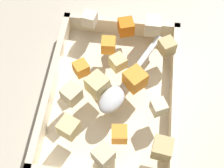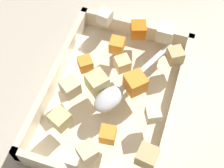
# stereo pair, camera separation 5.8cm
# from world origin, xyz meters

# --- Properties ---
(ground_plane) EXTENTS (4.00, 4.00, 0.00)m
(ground_plane) POSITION_xyz_m (0.00, 0.00, 0.00)
(ground_plane) COLOR #BCB29E
(baking_dish) EXTENTS (0.33, 0.24, 0.05)m
(baking_dish) POSITION_xyz_m (-0.01, -0.01, 0.02)
(baking_dish) COLOR beige
(baking_dish) RESTS_ON ground_plane
(carrot_chunk_near_spoon) EXTENTS (0.05, 0.05, 0.03)m
(carrot_chunk_near_spoon) POSITION_xyz_m (0.00, -0.05, 0.07)
(carrot_chunk_near_spoon) COLOR orange
(carrot_chunk_near_spoon) RESTS_ON baking_dish
(carrot_chunk_corner_se) EXTENTS (0.03, 0.03, 0.02)m
(carrot_chunk_corner_se) POSITION_xyz_m (0.01, 0.05, 0.07)
(carrot_chunk_corner_se) COLOR orange
(carrot_chunk_corner_se) RESTS_ON baking_dish
(carrot_chunk_back_center) EXTENTS (0.03, 0.03, 0.03)m
(carrot_chunk_back_center) POSITION_xyz_m (0.07, 0.01, 0.07)
(carrot_chunk_back_center) COLOR orange
(carrot_chunk_back_center) RESTS_ON baking_dish
(carrot_chunk_rim_edge) EXTENTS (0.03, 0.03, 0.03)m
(carrot_chunk_rim_edge) POSITION_xyz_m (-0.10, -0.04, 0.07)
(carrot_chunk_rim_edge) COLOR orange
(carrot_chunk_rim_edge) RESTS_ON baking_dish
(carrot_chunk_under_handle) EXTENTS (0.04, 0.04, 0.03)m
(carrot_chunk_under_handle) POSITION_xyz_m (0.12, -0.02, 0.07)
(carrot_chunk_under_handle) COLOR orange
(carrot_chunk_under_handle) RESTS_ON baking_dish
(potato_chunk_far_right) EXTENTS (0.04, 0.04, 0.03)m
(potato_chunk_far_right) POSITION_xyz_m (-0.04, 0.05, 0.07)
(potato_chunk_far_right) COLOR beige
(potato_chunk_far_right) RESTS_ON baking_dish
(potato_chunk_corner_nw) EXTENTS (0.04, 0.04, 0.03)m
(potato_chunk_corner_nw) POSITION_xyz_m (-0.14, -0.01, 0.07)
(potato_chunk_corner_nw) COLOR beige
(potato_chunk_corner_nw) RESTS_ON baking_dish
(potato_chunk_front_center) EXTENTS (0.04, 0.04, 0.03)m
(potato_chunk_front_center) POSITION_xyz_m (0.08, -0.10, 0.07)
(potato_chunk_front_center) COLOR tan
(potato_chunk_front_center) RESTS_ON baking_dish
(potato_chunk_near_right) EXTENTS (0.04, 0.04, 0.03)m
(potato_chunk_near_right) POSITION_xyz_m (0.03, -0.02, 0.07)
(potato_chunk_near_right) COLOR #E0CC89
(potato_chunk_near_right) RESTS_ON baking_dish
(potato_chunk_near_left) EXTENTS (0.03, 0.03, 0.03)m
(potato_chunk_near_left) POSITION_xyz_m (-0.12, -0.10, 0.07)
(potato_chunk_near_left) COLOR tan
(potato_chunk_near_left) RESTS_ON baking_dish
(potato_chunk_heap_side) EXTENTS (0.04, 0.04, 0.03)m
(potato_chunk_heap_side) POSITION_xyz_m (-0.10, 0.05, 0.07)
(potato_chunk_heap_side) COLOR #E0CC89
(potato_chunk_heap_side) RESTS_ON baking_dish
(potato_chunk_heap_top) EXTENTS (0.05, 0.05, 0.03)m
(potato_chunk_heap_top) POSITION_xyz_m (-0.02, 0.01, 0.07)
(potato_chunk_heap_top) COLOR #E0CC89
(potato_chunk_heap_top) RESTS_ON baking_dish
(potato_chunk_mid_left) EXTENTS (0.03, 0.03, 0.02)m
(potato_chunk_mid_left) POSITION_xyz_m (-0.05, -0.10, 0.07)
(potato_chunk_mid_left) COLOR beige
(potato_chunk_mid_left) RESTS_ON baking_dish
(parsnip_chunk_corner_ne) EXTENTS (0.03, 0.03, 0.03)m
(parsnip_chunk_corner_ne) POSITION_xyz_m (0.13, 0.05, 0.07)
(parsnip_chunk_corner_ne) COLOR silver
(parsnip_chunk_corner_ne) RESTS_ON baking_dish
(parsnip_chunk_far_left) EXTENTS (0.03, 0.03, 0.03)m
(parsnip_chunk_far_left) POSITION_xyz_m (0.13, -0.08, 0.07)
(parsnip_chunk_far_left) COLOR silver
(parsnip_chunk_far_left) RESTS_ON baking_dish
(serving_spoon) EXTENTS (0.19, 0.11, 0.02)m
(serving_spoon) POSITION_xyz_m (-0.03, -0.02, 0.06)
(serving_spoon) COLOR silver
(serving_spoon) RESTS_ON baking_dish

